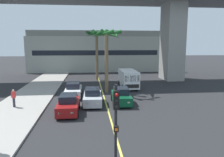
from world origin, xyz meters
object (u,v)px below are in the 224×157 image
Objects in this scene: car_queue_second at (121,96)px; palm_tree_near_median at (106,42)px; car_queue_third at (73,90)px; pedestrian_mid_block at (14,98)px; delivery_van at (128,78)px; traffic_light_median_near at (116,121)px; palm_tree_mid_median at (97,41)px; car_queue_front at (68,105)px; car_queue_fourth at (93,97)px.

palm_tree_near_median reaches higher than car_queue_second.
car_queue_third is 6.52m from pedestrian_mid_block.
delivery_van is at bearing 37.09° from palm_tree_near_median.
delivery_van is 20.40m from traffic_light_median_near.
car_queue_second is at bearing 80.48° from traffic_light_median_near.
delivery_van is 1.25× the size of traffic_light_median_near.
delivery_van is (6.97, 4.16, 0.57)m from car_queue_third.
palm_tree_near_median is (3.86, 1.81, 5.31)m from car_queue_third.
car_queue_second and car_queue_third have the same top height.
palm_tree_mid_median reaches higher than car_queue_third.
traffic_light_median_near reaches higher than car_queue_front.
palm_tree_mid_median is (3.16, 17.13, 5.64)m from car_queue_front.
traffic_light_median_near is at bearing -99.52° from car_queue_second.
car_queue_front is 12.26m from delivery_van.
palm_tree_mid_median reaches higher than car_queue_front.
traffic_light_median_near is (-4.18, -19.92, 1.43)m from delivery_van.
palm_tree_mid_median reaches higher than delivery_van.
traffic_light_median_near is at bearing -101.85° from delivery_van.
car_queue_front is 5.87m from car_queue_third.
delivery_van reaches higher than car_queue_fourth.
traffic_light_median_near is 0.53× the size of palm_tree_mid_median.
pedestrian_mid_block reaches higher than car_queue_second.
traffic_light_median_near is at bearing -79.94° from car_queue_third.
car_queue_second is at bearing 4.11° from pedestrian_mid_block.
palm_tree_near_median is at bearing 33.47° from pedestrian_mid_block.
palm_tree_mid_median is (-0.74, 9.44, 0.33)m from palm_tree_near_median.
car_queue_front is at bearing 106.03° from traffic_light_median_near.
car_queue_second is 7.49m from palm_tree_near_median.
palm_tree_near_median is at bearing 86.52° from traffic_light_median_near.
car_queue_front is 0.51× the size of palm_tree_mid_median.
pedestrian_mid_block reaches higher than car_queue_fourth.
traffic_light_median_near is 2.59× the size of pedestrian_mid_block.
car_queue_front is 10.12m from palm_tree_near_median.
car_queue_front is at bearing -153.07° from car_queue_second.
car_queue_fourth is at bearing -58.81° from car_queue_third.
car_queue_fourth is at bearing -94.12° from palm_tree_mid_median.
palm_tree_mid_median reaches higher than traffic_light_median_near.
traffic_light_median_near is at bearing -93.48° from palm_tree_near_median.
car_queue_second is 9.97m from pedestrian_mid_block.
car_queue_third is at bearing 100.06° from traffic_light_median_near.
car_queue_fourth is at bearing 93.39° from traffic_light_median_near.
palm_tree_mid_median is at bearing 74.51° from car_queue_third.
car_queue_front and car_queue_second have the same top height.
car_queue_fourth is at bearing -122.95° from delivery_van.
pedestrian_mid_block is at bearing 160.46° from car_queue_front.
car_queue_third is 0.78× the size of delivery_van.
pedestrian_mid_block is at bearing -174.55° from car_queue_fourth.
car_queue_second is 15.78m from palm_tree_mid_median.
palm_tree_near_median is at bearing -85.49° from palm_tree_mid_median.
delivery_van is (4.91, 7.57, 0.57)m from car_queue_fourth.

